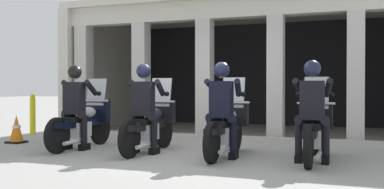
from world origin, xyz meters
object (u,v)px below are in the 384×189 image
motorcycle_center_left (151,124)px  bollard_kerbside (33,114)px  police_officer_far_left (75,100)px  police_officer_far_right (312,102)px  traffic_cone_flank (16,129)px  motorcycle_center_right (227,127)px  motorcycle_far_right (314,129)px  police_officer_center_right (222,101)px  police_officer_center_left (144,100)px  motorcycle_far_left (84,122)px

motorcycle_center_left → bollard_kerbside: size_ratio=2.03×
police_officer_far_left → police_officer_far_right: (4.31, 0.01, 0.00)m
police_officer_far_left → police_officer_far_right: bearing=-2.4°
traffic_cone_flank → motorcycle_center_left: bearing=-2.6°
motorcycle_center_right → motorcycle_far_right: (1.44, 0.05, 0.00)m
police_officer_far_left → police_officer_center_right: size_ratio=1.00×
motorcycle_center_right → police_officer_far_left: bearing=-177.2°
police_officer_center_left → police_officer_far_right: (2.87, 0.02, 0.00)m
motorcycle_center_right → police_officer_center_right: 0.52m
motorcycle_far_right → traffic_cone_flank: motorcycle_far_right is taller
motorcycle_center_left → police_officer_center_left: police_officer_center_left is taller
police_officer_far_left → bollard_kerbside: (-2.66, 1.98, -0.44)m
traffic_cone_flank → bollard_kerbside: (-0.90, 1.56, 0.21)m
motorcycle_far_right → police_officer_far_left: bearing=-168.7°
police_officer_center_right → traffic_cone_flank: (-4.63, 0.45, -0.65)m
police_officer_far_left → police_officer_center_left: bearing=-2.8°
police_officer_far_left → traffic_cone_flank: police_officer_far_left is taller
police_officer_center_left → motorcycle_center_left: bearing=87.5°
police_officer_far_left → police_officer_center_right: 2.87m
motorcycle_far_left → police_officer_center_right: (2.87, -0.32, 0.44)m
motorcycle_far_right → motorcycle_far_left: bearing=-172.5°
police_officer_center_left → police_officer_far_right: same height
police_officer_center_right → motorcycle_far_right: (1.44, 0.33, -0.44)m
bollard_kerbside → police_officer_far_right: bearing=-15.8°
traffic_cone_flank → bollard_kerbside: size_ratio=0.59×
motorcycle_center_right → police_officer_far_right: bearing=-11.6°
police_officer_center_right → motorcycle_center_right: bearing=87.5°
motorcycle_far_right → police_officer_far_right: bearing=-82.9°
bollard_kerbside → police_officer_center_right: bearing=-20.1°
motorcycle_center_right → traffic_cone_flank: motorcycle_center_right is taller
police_officer_center_right → police_officer_far_right: bearing=-0.4°
police_officer_far_left → motorcycle_center_right: (2.87, 0.25, -0.44)m
police_officer_center_right → motorcycle_far_left: bearing=171.5°
police_officer_far_left → traffic_cone_flank: bearing=164.0°
motorcycle_far_right → traffic_cone_flank: bearing=-173.8°
police_officer_center_right → traffic_cone_flank: 4.70m
motorcycle_center_left → motorcycle_center_right: size_ratio=1.00×
police_officer_far_left → police_officer_center_right: same height
motorcycle_far_left → police_officer_center_left: police_officer_center_left is taller
traffic_cone_flank → police_officer_center_left: bearing=-7.6°
motorcycle_far_left → police_officer_far_right: police_officer_far_right is taller
motorcycle_far_left → motorcycle_center_left: same height
motorcycle_far_left → motorcycle_center_right: bearing=-3.3°
motorcycle_center_left → traffic_cone_flank: motorcycle_center_left is taller
motorcycle_center_right → bollard_kerbside: motorcycle_center_right is taller
traffic_cone_flank → motorcycle_far_left: bearing=-4.5°
motorcycle_far_left → bollard_kerbside: (-2.66, 1.70, -0.00)m
police_officer_center_left → motorcycle_far_left: bearing=166.4°
traffic_cone_flank → police_officer_center_right: bearing=-5.6°
motorcycle_far_left → bollard_kerbside: bearing=144.8°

